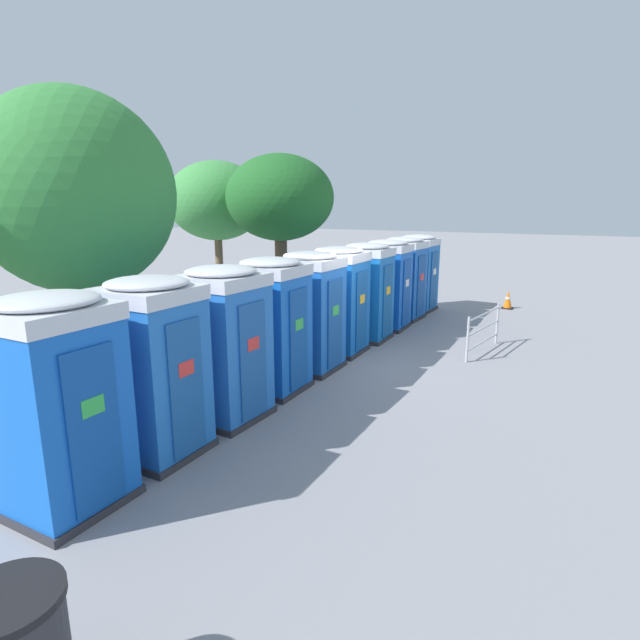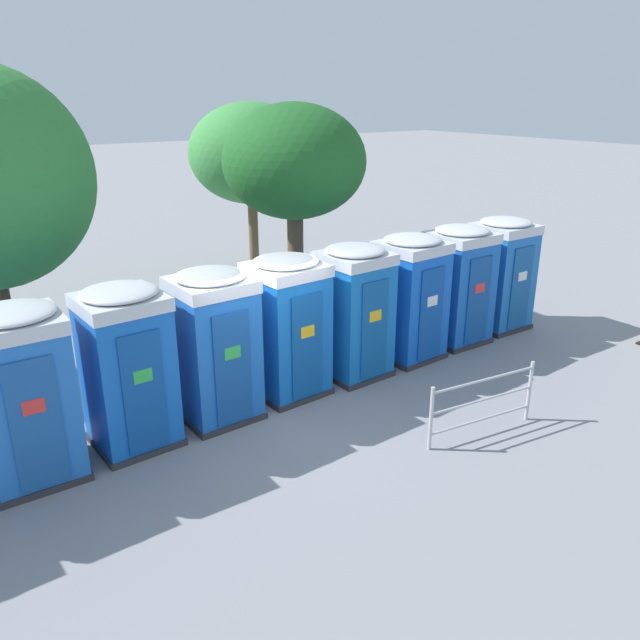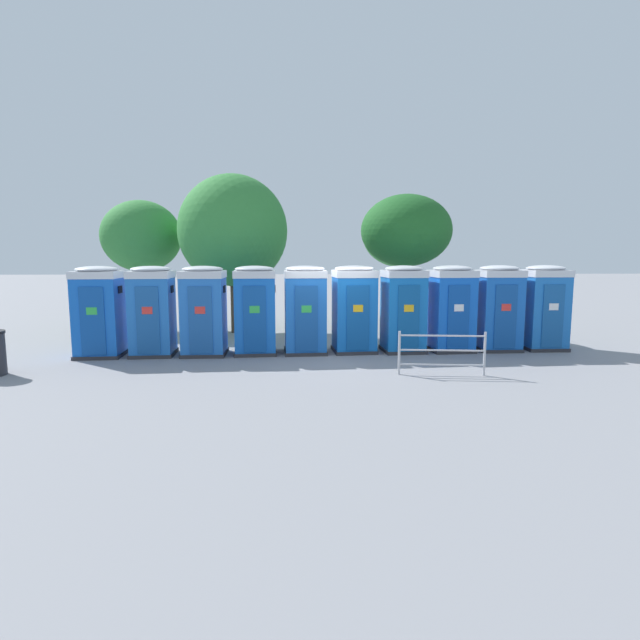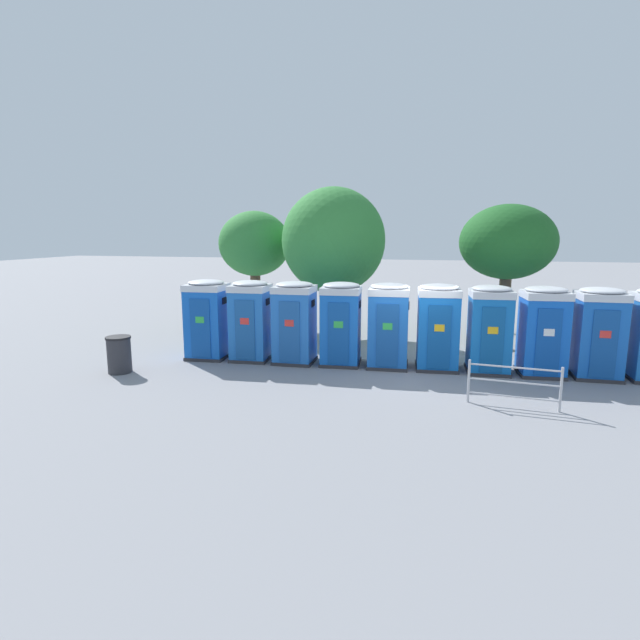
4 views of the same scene
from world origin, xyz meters
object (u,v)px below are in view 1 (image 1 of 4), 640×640
Objects in this scene: portapotty_0 at (58,402)px; portapotty_7 at (387,284)px; portapotty_8 at (404,278)px; event_barrier at (484,329)px; portapotty_3 at (272,325)px; portapotty_6 at (367,291)px; traffic_cone at (508,300)px; portapotty_4 at (311,311)px; portapotty_5 at (339,300)px; portapotty_1 at (154,367)px; street_tree_0 at (280,199)px; portapotty_2 at (224,343)px; portapotty_9 at (417,272)px; street_tree_2 at (75,193)px; street_tree_1 at (217,201)px.

portapotty_7 is (10.10, 0.39, 0.00)m from portapotty_0.
portapotty_7 is at bearing -177.02° from portapotty_8.
event_barrier is at bearing -129.71° from portapotty_8.
event_barrier is (4.64, -2.84, -0.72)m from portapotty_3.
portapotty_6 reaches higher than traffic_cone.
portapotty_3 is 1.44m from portapotty_4.
portapotty_4 is at bearing -175.68° from portapotty_5.
portapotty_3 and portapotty_7 have the same top height.
portapotty_6 is at bearing 1.66° from portapotty_4.
portapotty_3 is 1.00× the size of portapotty_6.
portapotty_4 is 9.40m from traffic_cone.
portapotty_3 is 10.78m from traffic_cone.
portapotty_3 reaches higher than traffic_cone.
street_tree_0 is (7.95, 3.50, 2.38)m from portapotty_1.
portapotty_0 is at bearing -176.28° from portapotty_1.
portapotty_2 and portapotty_9 have the same top height.
portapotty_3 is at bearing -146.32° from street_tree_0.
portapotty_6 is (7.21, 0.25, -0.00)m from portapotty_1.
portapotty_5 is (7.21, 0.37, 0.00)m from portapotty_0.
portapotty_6 is at bearing 2.40° from portapotty_2.
portapotty_9 is (8.65, 0.34, -0.00)m from portapotty_3.
street_tree_2 is at bearing 151.56° from traffic_cone.
portapotty_3 is at bearing -176.95° from portapotty_5.
event_barrier is (-0.43, -6.22, -3.10)m from street_tree_0.
portapotty_3 is (4.33, 0.21, 0.00)m from portapotty_0.
portapotty_6 is 1.44m from portapotty_7.
traffic_cone is (3.28, -2.55, -0.97)m from portapotty_8.
street_tree_1 reaches higher than portapotty_8.
portapotty_6 is 7.07m from street_tree_2.
portapotty_0 is 10.33m from street_tree_0.
portapotty_3 is 2.89m from portapotty_5.
portapotty_7 is at bearing 152.34° from traffic_cone.
portapotty_2 is 7.22m from portapotty_7.
portapotty_4 is (1.44, 0.04, -0.00)m from portapotty_3.
street_tree_2 is (1.80, 4.09, 2.42)m from portapotty_1.
traffic_cone is at bearing -60.10° from street_tree_1.
street_tree_0 reaches higher than portapotty_0.
portapotty_4 is at bearing -178.34° from portapotty_6.
portapotty_7 is at bearing 2.22° from portapotty_0.
street_tree_0 is at bearing 133.72° from traffic_cone.
portapotty_6 is 4.33m from portapotty_9.
portapotty_7 is 2.89m from portapotty_9.
event_barrier is at bearing -83.98° from portapotty_6.
portapotty_7 is at bearing 0.54° from portapotty_5.
portapotty_9 is at bearing 2.24° from portapotty_3.
portapotty_3 and portapotty_5 have the same top height.
portapotty_7 is at bearing -28.96° from street_tree_2.
portapotty_0 and portapotty_6 have the same top height.
street_tree_2 is at bearing 85.03° from portapotty_2.
portapotty_2 is 10.10m from portapotty_9.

